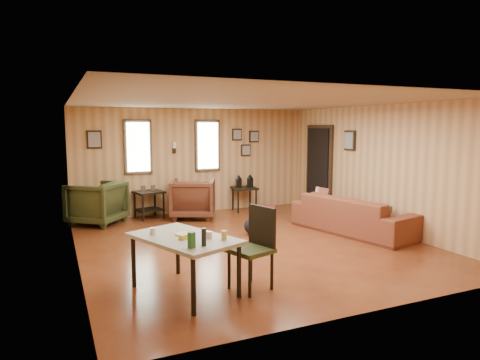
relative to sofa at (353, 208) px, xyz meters
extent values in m
cube|color=brown|center=(-2.11, 0.09, -0.47)|extent=(5.50, 6.00, 0.02)
cube|color=#997C5B|center=(-2.11, 0.09, 1.95)|extent=(5.50, 6.00, 0.02)
cube|color=tan|center=(-2.11, 3.10, 0.74)|extent=(5.50, 0.02, 2.40)
cube|color=tan|center=(-2.11, -2.92, 0.74)|extent=(5.50, 0.02, 2.40)
cube|color=tan|center=(-4.87, 0.09, 0.74)|extent=(0.02, 6.00, 2.40)
cube|color=tan|center=(0.65, 0.09, 0.74)|extent=(0.02, 6.00, 2.40)
cube|color=black|center=(-3.41, 3.06, 1.09)|extent=(0.60, 0.05, 1.20)
cube|color=#E0F2D1|center=(-3.41, 3.02, 1.09)|extent=(0.48, 0.04, 1.06)
cube|color=black|center=(-1.81, 3.06, 1.09)|extent=(0.60, 0.05, 1.20)
cube|color=#E0F2D1|center=(-1.81, 3.02, 1.09)|extent=(0.48, 0.04, 1.06)
cube|color=black|center=(-2.61, 3.04, 0.99)|extent=(0.07, 0.05, 0.12)
cylinder|color=silver|center=(-2.61, 2.98, 1.12)|extent=(0.07, 0.07, 0.14)
cube|color=black|center=(0.61, 2.04, 0.54)|extent=(0.06, 1.00, 2.05)
cube|color=black|center=(0.57, 2.04, 0.54)|extent=(0.04, 0.82, 1.90)
cube|color=black|center=(-1.06, 3.06, 1.34)|extent=(0.24, 0.04, 0.28)
cube|color=#9E998C|center=(-1.06, 3.03, 1.34)|extent=(0.19, 0.02, 0.22)
cube|color=black|center=(-0.61, 3.06, 1.29)|extent=(0.24, 0.04, 0.28)
cube|color=#9E998C|center=(-0.61, 3.03, 1.29)|extent=(0.19, 0.02, 0.22)
cube|color=black|center=(-0.83, 3.06, 0.96)|extent=(0.24, 0.04, 0.28)
cube|color=#9E998C|center=(-0.83, 3.03, 0.96)|extent=(0.19, 0.02, 0.22)
cube|color=black|center=(-4.31, 3.06, 1.26)|extent=(0.30, 0.04, 0.38)
cube|color=#9E998C|center=(-4.31, 3.03, 1.26)|extent=(0.24, 0.02, 0.31)
cube|color=black|center=(0.61, 0.94, 1.24)|extent=(0.04, 0.34, 0.42)
cube|color=#9E998C|center=(0.58, 0.94, 1.24)|extent=(0.02, 0.27, 0.34)
imported|color=brown|center=(0.00, 0.00, 0.00)|extent=(1.21, 2.47, 0.93)
imported|color=#4D2617|center=(-2.36, 2.46, 0.00)|extent=(1.18, 1.15, 0.94)
imported|color=#2E3518|center=(-4.35, 2.67, 0.02)|extent=(1.27, 1.28, 0.97)
cube|color=black|center=(-3.25, 2.81, 0.11)|extent=(0.68, 0.65, 0.04)
cube|color=black|center=(-3.25, 2.81, -0.28)|extent=(0.62, 0.58, 0.03)
cylinder|color=black|center=(-3.44, 2.55, -0.18)|extent=(0.05, 0.05, 0.57)
cylinder|color=black|center=(-2.97, 2.66, -0.18)|extent=(0.05, 0.05, 0.57)
cylinder|color=black|center=(-3.54, 2.96, -0.18)|extent=(0.05, 0.05, 0.57)
cylinder|color=black|center=(-3.07, 3.07, -0.18)|extent=(0.05, 0.05, 0.57)
cube|color=#44332D|center=(-3.37, 2.78, 0.20)|extent=(0.11, 0.05, 0.14)
cube|color=#44332D|center=(-3.15, 2.84, 0.20)|extent=(0.10, 0.04, 0.13)
cube|color=black|center=(-1.01, 2.74, 0.08)|extent=(0.60, 0.60, 0.04)
cylinder|color=black|center=(-1.25, 2.55, -0.19)|extent=(0.04, 0.04, 0.55)
cylinder|color=black|center=(-0.82, 2.50, -0.19)|extent=(0.04, 0.04, 0.55)
cylinder|color=black|center=(-1.20, 2.98, -0.19)|extent=(0.04, 0.04, 0.55)
cylinder|color=black|center=(-0.77, 2.93, -0.19)|extent=(0.04, 0.04, 0.55)
cube|color=black|center=(-1.15, 2.76, 0.20)|extent=(0.13, 0.13, 0.20)
cone|color=black|center=(-1.15, 2.76, 0.35)|extent=(0.18, 0.18, 0.11)
cube|color=black|center=(-0.87, 2.73, 0.20)|extent=(0.13, 0.13, 0.20)
cone|color=black|center=(-0.87, 2.73, 0.35)|extent=(0.18, 0.18, 0.11)
cube|color=maroon|center=(-0.83, 1.91, -0.34)|extent=(0.42, 0.37, 0.25)
ellipsoid|color=black|center=(-1.78, 0.60, -0.30)|extent=(0.40, 0.31, 0.34)
cube|color=#4C512D|center=(0.29, -0.35, 0.02)|extent=(0.44, 0.37, 0.13)
cube|color=red|center=(0.03, 1.09, 0.10)|extent=(0.36, 0.14, 0.35)
cube|color=gray|center=(0.09, 0.85, 0.00)|extent=(0.37, 0.30, 0.10)
cube|color=gray|center=(-3.74, -1.56, 0.20)|extent=(1.25, 1.55, 0.04)
cylinder|color=black|center=(-3.84, -2.22, -0.14)|extent=(0.07, 0.07, 0.65)
cylinder|color=black|center=(-3.21, -1.97, -0.14)|extent=(0.07, 0.07, 0.65)
cylinder|color=black|center=(-4.27, -1.14, -0.14)|extent=(0.07, 0.07, 0.65)
cylinder|color=black|center=(-3.64, -0.89, -0.14)|extent=(0.07, 0.07, 0.65)
cylinder|color=beige|center=(-3.49, -1.75, 0.26)|extent=(0.09, 0.09, 0.08)
cylinder|color=beige|center=(-4.06, -1.30, 0.26)|extent=(0.09, 0.09, 0.08)
cube|color=#1F5623|center=(-3.80, -2.04, 0.31)|extent=(0.08, 0.08, 0.17)
cylinder|color=black|center=(-3.65, -2.02, 0.32)|extent=(0.07, 0.07, 0.20)
cylinder|color=#B5A247|center=(-3.36, -1.89, 0.28)|extent=(0.08, 0.08, 0.11)
cylinder|color=beige|center=(-3.73, -1.46, 0.23)|extent=(0.23, 0.23, 0.02)
cube|color=gold|center=(-3.75, -1.66, 0.25)|extent=(0.18, 0.13, 0.05)
cube|color=#2E3518|center=(-2.98, -1.79, 0.03)|extent=(0.58, 0.58, 0.05)
cube|color=black|center=(-2.79, -1.73, 0.30)|extent=(0.18, 0.43, 0.50)
cylinder|color=black|center=(-3.09, -2.03, -0.23)|extent=(0.05, 0.05, 0.48)
cylinder|color=black|center=(-2.74, -1.91, -0.23)|extent=(0.05, 0.05, 0.48)
cylinder|color=black|center=(-3.21, -1.67, -0.23)|extent=(0.05, 0.05, 0.48)
cylinder|color=black|center=(-2.86, -1.56, -0.23)|extent=(0.05, 0.05, 0.48)
camera|label=1|loc=(-5.13, -6.37, 1.52)|focal=32.00mm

